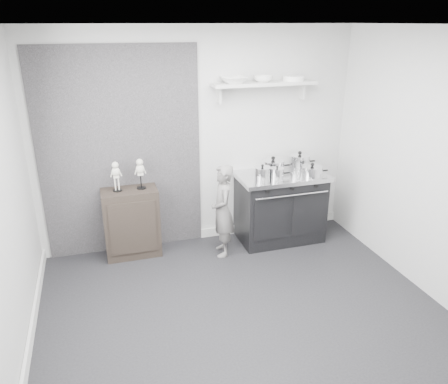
{
  "coord_description": "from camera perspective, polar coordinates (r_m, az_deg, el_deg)",
  "views": [
    {
      "loc": [
        -1.23,
        -3.34,
        2.73
      ],
      "look_at": [
        0.07,
        0.95,
        0.96
      ],
      "focal_mm": 35.0,
      "sensor_mm": 36.0,
      "label": 1
    }
  ],
  "objects": [
    {
      "name": "ground",
      "position": [
        4.49,
        2.77,
        -15.99
      ],
      "size": [
        4.0,
        4.0,
        0.0
      ],
      "primitive_type": "plane",
      "color": "black",
      "rests_on": "ground"
    },
    {
      "name": "room_shell",
      "position": [
        3.83,
        1.2,
        4.97
      ],
      "size": [
        4.02,
        3.62,
        2.71
      ],
      "color": "silver",
      "rests_on": "ground"
    },
    {
      "name": "wall_shelf",
      "position": [
        5.46,
        5.27,
        13.81
      ],
      "size": [
        1.3,
        0.26,
        0.24
      ],
      "color": "silver",
      "rests_on": "room_shell"
    },
    {
      "name": "stove",
      "position": [
        5.77,
        7.3,
        -1.88
      ],
      "size": [
        1.13,
        0.71,
        0.91
      ],
      "color": "black",
      "rests_on": "ground"
    },
    {
      "name": "side_cabinet",
      "position": [
        5.47,
        -11.98,
        -3.89
      ],
      "size": [
        0.66,
        0.38,
        0.86
      ],
      "primitive_type": "cube",
      "color": "black",
      "rests_on": "ground"
    },
    {
      "name": "child",
      "position": [
        5.29,
        -0.18,
        -2.48
      ],
      "size": [
        0.33,
        0.46,
        1.16
      ],
      "primitive_type": "imported",
      "rotation": [
        0.0,
        0.0,
        -1.71
      ],
      "color": "slate",
      "rests_on": "ground"
    },
    {
      "name": "pot_front_left",
      "position": [
        5.38,
        5.03,
        2.48
      ],
      "size": [
        0.29,
        0.21,
        0.19
      ],
      "color": "silver",
      "rests_on": "stove"
    },
    {
      "name": "pot_back_left",
      "position": [
        5.66,
        6.4,
        3.42
      ],
      "size": [
        0.38,
        0.29,
        0.21
      ],
      "color": "silver",
      "rests_on": "stove"
    },
    {
      "name": "pot_back_right",
      "position": [
        5.82,
        9.82,
        3.93
      ],
      "size": [
        0.36,
        0.28,
        0.24
      ],
      "color": "silver",
      "rests_on": "stove"
    },
    {
      "name": "pot_front_right",
      "position": [
        5.57,
        11.42,
        2.68
      ],
      "size": [
        0.35,
        0.27,
        0.18
      ],
      "color": "silver",
      "rests_on": "stove"
    },
    {
      "name": "pot_front_center",
      "position": [
        5.42,
        6.94,
        2.45
      ],
      "size": [
        0.26,
        0.17,
        0.17
      ],
      "color": "silver",
      "rests_on": "stove"
    },
    {
      "name": "skeleton_full",
      "position": [
        5.23,
        -13.92,
        2.26
      ],
      "size": [
        0.12,
        0.07,
        0.41
      ],
      "primitive_type": null,
      "color": "beige",
      "rests_on": "side_cabinet"
    },
    {
      "name": "skeleton_torso",
      "position": [
        5.24,
        -10.89,
        2.64
      ],
      "size": [
        0.12,
        0.08,
        0.42
      ],
      "primitive_type": null,
      "color": "beige",
      "rests_on": "side_cabinet"
    },
    {
      "name": "bowl_large",
      "position": [
        5.32,
        1.27,
        14.45
      ],
      "size": [
        0.32,
        0.32,
        0.08
      ],
      "primitive_type": "imported",
      "color": "white",
      "rests_on": "wall_shelf"
    },
    {
      "name": "bowl_small",
      "position": [
        5.44,
        5.11,
        14.51
      ],
      "size": [
        0.23,
        0.23,
        0.07
      ],
      "primitive_type": "imported",
      "color": "white",
      "rests_on": "wall_shelf"
    },
    {
      "name": "plate_stack",
      "position": [
        5.6,
        9.06,
        14.47
      ],
      "size": [
        0.26,
        0.26,
        0.06
      ],
      "primitive_type": "cylinder",
      "color": "white",
      "rests_on": "wall_shelf"
    }
  ]
}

